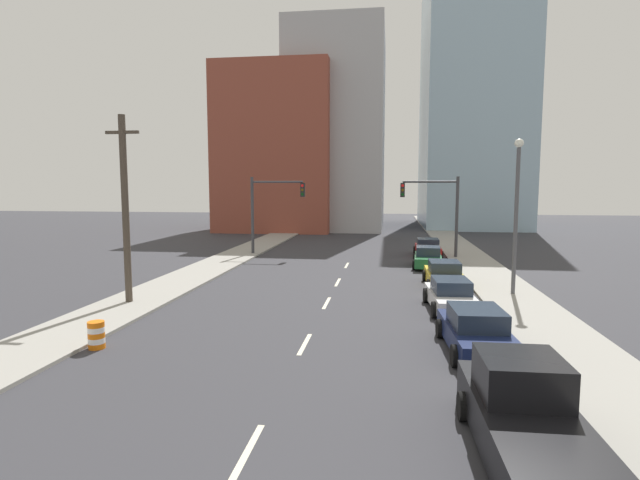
{
  "coord_description": "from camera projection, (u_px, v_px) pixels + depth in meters",
  "views": [
    {
      "loc": [
        2.89,
        -1.04,
        5.59
      ],
      "look_at": [
        -1.37,
        29.82,
        2.2
      ],
      "focal_mm": 28.0,
      "sensor_mm": 36.0,
      "label": 1
    }
  ],
  "objects": [
    {
      "name": "sedan_red",
      "position": [
        428.0,
        248.0,
        39.81
      ],
      "size": [
        2.17,
        4.3,
        1.4
      ],
      "rotation": [
        0.0,
        0.0,
        -0.01
      ],
      "color": "red",
      "rests_on": "ground"
    },
    {
      "name": "lane_stripe_at_34m",
      "position": [
        347.0,
        265.0,
        35.21
      ],
      "size": [
        0.16,
        2.4,
        0.01
      ],
      "primitive_type": "cube",
      "color": "beige",
      "rests_on": "ground"
    },
    {
      "name": "traffic_barrel",
      "position": [
        96.0,
        335.0,
        17.18
      ],
      "size": [
        0.56,
        0.56,
        0.95
      ],
      "color": "orange",
      "rests_on": "ground"
    },
    {
      "name": "lane_stripe_at_27m",
      "position": [
        338.0,
        282.0,
        29.02
      ],
      "size": [
        0.16,
        2.4,
        0.01
      ],
      "primitive_type": "cube",
      "color": "beige",
      "rests_on": "ground"
    },
    {
      "name": "lane_stripe_at_22m",
      "position": [
        327.0,
        303.0,
        23.9
      ],
      "size": [
        0.16,
        2.4,
        0.01
      ],
      "primitive_type": "cube",
      "color": "beige",
      "rests_on": "ground"
    },
    {
      "name": "utility_pole_left_mid",
      "position": [
        125.0,
        209.0,
        23.19
      ],
      "size": [
        1.6,
        0.32,
        8.83
      ],
      "color": "#473D33",
      "rests_on": "ground"
    },
    {
      "name": "sedan_white",
      "position": [
        451.0,
        296.0,
        22.44
      ],
      "size": [
        2.24,
        4.64,
        1.44
      ],
      "rotation": [
        0.0,
        0.0,
        0.06
      ],
      "color": "silver",
      "rests_on": "ground"
    },
    {
      "name": "lane_stripe_at_16m",
      "position": [
        305.0,
        344.0,
        17.7
      ],
      "size": [
        0.16,
        2.4,
        0.01
      ],
      "primitive_type": "cube",
      "color": "beige",
      "rests_on": "ground"
    },
    {
      "name": "building_glass_right",
      "position": [
        472.0,
        103.0,
        68.51
      ],
      "size": [
        13.0,
        20.0,
        33.78
      ],
      "color": "#99B7CC",
      "rests_on": "ground"
    },
    {
      "name": "sidewalk_left",
      "position": [
        264.0,
        243.0,
        48.24
      ],
      "size": [
        3.33,
        91.36,
        0.13
      ],
      "color": "gray",
      "rests_on": "ground"
    },
    {
      "name": "traffic_signal_left",
      "position": [
        267.0,
        205.0,
        40.04
      ],
      "size": [
        4.43,
        0.35,
        6.3
      ],
      "color": "#38383D",
      "rests_on": "ground"
    },
    {
      "name": "pickup_truck_black",
      "position": [
        529.0,
        424.0,
        10.06
      ],
      "size": [
        2.33,
        6.18,
        1.96
      ],
      "rotation": [
        0.0,
        0.0,
        0.02
      ],
      "color": "black",
      "rests_on": "ground"
    },
    {
      "name": "traffic_signal_right",
      "position": [
        441.0,
        206.0,
        38.19
      ],
      "size": [
        4.43,
        0.35,
        6.3
      ],
      "color": "#38383D",
      "rests_on": "ground"
    },
    {
      "name": "lane_stripe_at_9m",
      "position": [
        247.0,
        452.0,
        10.52
      ],
      "size": [
        0.16,
        2.4,
        0.01
      ],
      "primitive_type": "cube",
      "color": "beige",
      "rests_on": "ground"
    },
    {
      "name": "building_brick_left",
      "position": [
        282.0,
        151.0,
        64.78
      ],
      "size": [
        14.0,
        16.0,
        20.07
      ],
      "color": "brown",
      "rests_on": "ground"
    },
    {
      "name": "sedan_navy",
      "position": [
        476.0,
        332.0,
        16.82
      ],
      "size": [
        2.37,
        4.89,
        1.51
      ],
      "rotation": [
        0.0,
        0.0,
        0.06
      ],
      "color": "#141E47",
      "rests_on": "ground"
    },
    {
      "name": "sedan_yellow",
      "position": [
        444.0,
        275.0,
        27.81
      ],
      "size": [
        2.18,
        4.53,
        1.42
      ],
      "rotation": [
        0.0,
        0.0,
        0.01
      ],
      "color": "gold",
      "rests_on": "ground"
    },
    {
      "name": "sedan_green",
      "position": [
        428.0,
        258.0,
        34.31
      ],
      "size": [
        2.26,
        4.4,
        1.45
      ],
      "rotation": [
        0.0,
        0.0,
        -0.06
      ],
      "color": "#1E6033",
      "rests_on": "ground"
    },
    {
      "name": "building_office_center",
      "position": [
        339.0,
        133.0,
        67.47
      ],
      "size": [
        12.0,
        20.0,
        25.39
      ],
      "color": "#A8A8AD",
      "rests_on": "ground"
    },
    {
      "name": "street_lamp",
      "position": [
        517.0,
        205.0,
        24.97
      ],
      "size": [
        0.44,
        0.44,
        7.91
      ],
      "color": "#4C4C51",
      "rests_on": "ground"
    },
    {
      "name": "sidewalk_right",
      "position": [
        456.0,
        246.0,
        45.77
      ],
      "size": [
        3.33,
        91.36,
        0.13
      ],
      "color": "gray",
      "rests_on": "ground"
    }
  ]
}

